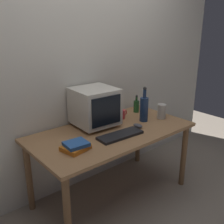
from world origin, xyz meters
TOP-DOWN VIEW (x-y plane):
  - ground_plane at (0.00, 0.00)m, footprint 6.00×6.00m
  - back_wall at (0.00, 0.45)m, footprint 4.00×0.08m
  - desk at (0.00, 0.00)m, footprint 1.52×0.78m
  - crt_monitor at (-0.05, 0.20)m, footprint 0.40×0.40m
  - keyboard at (-0.03, -0.15)m, footprint 0.43×0.17m
  - computer_mouse at (0.23, -0.10)m, footprint 0.07×0.11m
  - bottle_tall at (0.41, -0.02)m, footprint 0.08×0.08m
  - bottle_short at (0.55, 0.23)m, footprint 0.06×0.06m
  - book_stack at (-0.47, -0.12)m, footprint 0.23×0.20m
  - mug at (0.29, 0.19)m, footprint 0.12×0.08m
  - metal_canister at (0.61, -0.08)m, footprint 0.09×0.09m

SIDE VIEW (x-z plane):
  - ground_plane at x=0.00m, z-range 0.00..0.00m
  - desk at x=0.00m, z-range 0.27..0.98m
  - keyboard at x=-0.03m, z-range 0.71..0.73m
  - computer_mouse at x=0.23m, z-range 0.71..0.74m
  - book_stack at x=-0.47m, z-range 0.71..0.77m
  - mug at x=0.29m, z-range 0.71..0.80m
  - bottle_short at x=0.55m, z-range 0.68..0.88m
  - metal_canister at x=0.61m, z-range 0.71..0.86m
  - bottle_tall at x=0.41m, z-range 0.67..1.02m
  - crt_monitor at x=-0.05m, z-range 0.72..1.09m
  - back_wall at x=0.00m, z-range 0.00..2.50m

